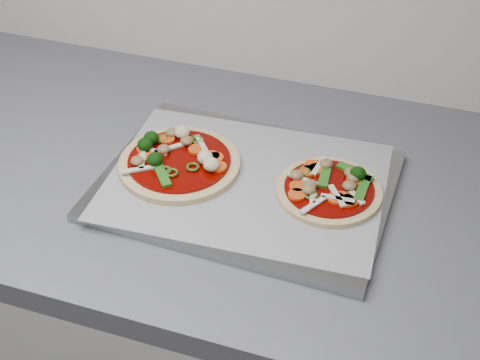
% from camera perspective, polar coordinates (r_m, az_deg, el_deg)
% --- Properties ---
extents(base_cabinet, '(3.60, 0.60, 0.86)m').
position_cam_1_polar(base_cabinet, '(1.55, -19.72, -9.32)').
color(base_cabinet, silver).
rests_on(base_cabinet, ground).
extents(baking_tray, '(0.43, 0.32, 0.01)m').
position_cam_1_polar(baking_tray, '(0.99, 0.51, -0.46)').
color(baking_tray, gray).
rests_on(baking_tray, countertop).
extents(parchment, '(0.41, 0.31, 0.00)m').
position_cam_1_polar(parchment, '(0.98, 0.52, -0.10)').
color(parchment, '#9D9CA2').
rests_on(parchment, baking_tray).
extents(pizza_left, '(0.23, 0.23, 0.03)m').
position_cam_1_polar(pizza_left, '(1.01, -5.30, 1.70)').
color(pizza_left, tan).
rests_on(pizza_left, parchment).
extents(pizza_right, '(0.20, 0.20, 0.03)m').
position_cam_1_polar(pizza_right, '(0.97, 7.69, -0.64)').
color(pizza_right, tan).
rests_on(pizza_right, parchment).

